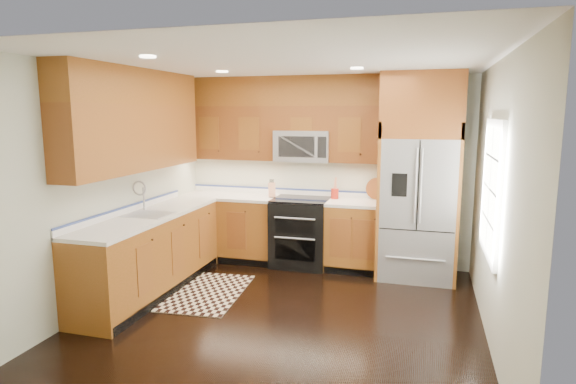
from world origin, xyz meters
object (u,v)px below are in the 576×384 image
(range, at_px, (301,232))
(knife_block, at_px, (272,190))
(rug, at_px, (208,292))
(utensil_crock, at_px, (335,191))
(refrigerator, at_px, (419,177))

(range, distance_m, knife_block, 0.73)
(rug, relative_size, utensil_crock, 4.43)
(refrigerator, bearing_deg, knife_block, 177.14)
(rug, bearing_deg, utensil_crock, 45.75)
(refrigerator, distance_m, rug, 2.97)
(refrigerator, xyz_separation_m, knife_block, (-1.99, 0.10, -0.26))
(knife_block, bearing_deg, range, -7.97)
(refrigerator, relative_size, rug, 1.97)
(refrigerator, bearing_deg, range, 178.60)
(rug, bearing_deg, range, 54.61)
(utensil_crock, bearing_deg, knife_block, -173.85)
(refrigerator, distance_m, utensil_crock, 1.16)
(range, bearing_deg, rug, -120.95)
(range, relative_size, knife_block, 3.76)
(refrigerator, height_order, knife_block, refrigerator)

